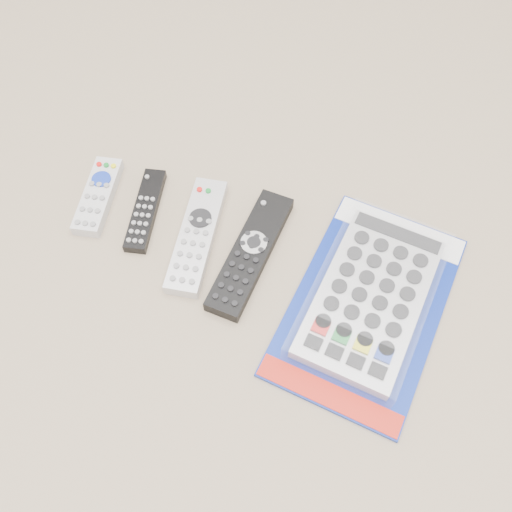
% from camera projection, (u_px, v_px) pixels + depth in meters
% --- Properties ---
extents(remote_small_grey, '(0.06, 0.15, 0.02)m').
position_uv_depth(remote_small_grey, '(98.00, 196.00, 0.94)').
color(remote_small_grey, '#BAB9BC').
rests_on(remote_small_grey, ground).
extents(remote_slim_black, '(0.06, 0.16, 0.02)m').
position_uv_depth(remote_slim_black, '(145.00, 210.00, 0.92)').
color(remote_slim_black, black).
rests_on(remote_slim_black, ground).
extents(remote_silver_dvd, '(0.07, 0.21, 0.02)m').
position_uv_depth(remote_silver_dvd, '(197.00, 236.00, 0.90)').
color(remote_silver_dvd, '#BDBCC1').
rests_on(remote_silver_dvd, ground).
extents(remote_large_black, '(0.08, 0.23, 0.02)m').
position_uv_depth(remote_large_black, '(251.00, 253.00, 0.88)').
color(remote_large_black, black).
rests_on(remote_large_black, ground).
extents(jumbo_remote_packaged, '(0.27, 0.38, 0.05)m').
position_uv_depth(jumbo_remote_packaged, '(371.00, 297.00, 0.83)').
color(jumbo_remote_packaged, navy).
rests_on(jumbo_remote_packaged, ground).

